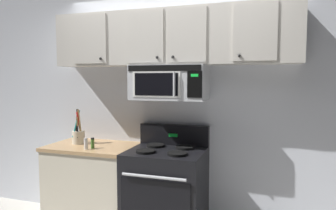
{
  "coord_description": "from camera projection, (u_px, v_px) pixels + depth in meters",
  "views": [
    {
      "loc": [
        0.95,
        -2.46,
        1.61
      ],
      "look_at": [
        0.0,
        0.49,
        1.35
      ],
      "focal_mm": 33.07,
      "sensor_mm": 36.0,
      "label": 1
    }
  ],
  "objects": [
    {
      "name": "back_wall",
      "position": [
        176.0,
        103.0,
        3.39
      ],
      "size": [
        5.2,
        0.1,
        2.7
      ],
      "primitive_type": "cube",
      "color": "silver",
      "rests_on": "ground_plane"
    },
    {
      "name": "counter_segment",
      "position": [
        93.0,
        185.0,
        3.38
      ],
      "size": [
        0.93,
        0.65,
        0.9
      ],
      "color": "beige",
      "rests_on": "ground_plane"
    },
    {
      "name": "utensil_crock_cream",
      "position": [
        78.0,
        135.0,
        3.4
      ],
      "size": [
        0.14,
        0.14,
        0.38
      ],
      "color": "beige",
      "rests_on": "counter_segment"
    },
    {
      "name": "over_range_microwave",
      "position": [
        169.0,
        83.0,
        3.13
      ],
      "size": [
        0.76,
        0.43,
        0.35
      ],
      "color": "#B7BABF"
    },
    {
      "name": "salt_shaker",
      "position": [
        86.0,
        144.0,
        3.13
      ],
      "size": [
        0.04,
        0.04,
        0.12
      ],
      "color": "white",
      "rests_on": "counter_segment"
    },
    {
      "name": "spice_jar",
      "position": [
        93.0,
        143.0,
        3.18
      ],
      "size": [
        0.04,
        0.04,
        0.11
      ],
      "color": "#4C7F33",
      "rests_on": "counter_segment"
    },
    {
      "name": "upper_cabinets",
      "position": [
        170.0,
        38.0,
        3.13
      ],
      "size": [
        2.5,
        0.36,
        0.55
      ],
      "color": "#BCB7AD"
    },
    {
      "name": "stove_range",
      "position": [
        166.0,
        193.0,
        3.12
      ],
      "size": [
        0.76,
        0.69,
        1.12
      ],
      "color": "black",
      "rests_on": "ground_plane"
    }
  ]
}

